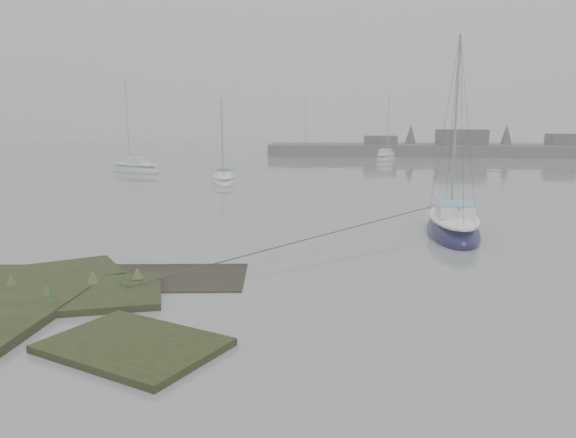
{
  "coord_description": "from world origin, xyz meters",
  "views": [
    {
      "loc": [
        4.67,
        -11.17,
        4.74
      ],
      "look_at": [
        3.24,
        5.02,
        1.8
      ],
      "focal_mm": 35.0,
      "sensor_mm": 36.0,
      "label": 1
    }
  ],
  "objects": [
    {
      "name": "sailboat_main",
      "position": [
        9.44,
        11.99,
        0.27
      ],
      "size": [
        2.46,
        6.29,
        8.7
      ],
      "rotation": [
        0.0,
        0.0,
        -0.07
      ],
      "color": "#100E35",
      "rests_on": "ground"
    },
    {
      "name": "far_shoreline",
      "position": [
        26.84,
        61.9,
        0.85
      ],
      "size": [
        60.0,
        8.0,
        4.15
      ],
      "color": "#4C4F51",
      "rests_on": "ground"
    },
    {
      "name": "sailboat_far_b",
      "position": [
        10.1,
        53.37,
        0.25
      ],
      "size": [
        3.39,
        5.98,
        8.02
      ],
      "rotation": [
        0.0,
        0.0,
        -0.29
      ],
      "color": "#AEB1B7",
      "rests_on": "ground"
    },
    {
      "name": "ground",
      "position": [
        0.0,
        30.0,
        0.0
      ],
      "size": [
        160.0,
        160.0,
        0.0
      ],
      "primitive_type": "plane",
      "color": "slate",
      "rests_on": "ground"
    },
    {
      "name": "sailboat_far_a",
      "position": [
        -13.16,
        37.0,
        0.27
      ],
      "size": [
        6.24,
        5.05,
        8.67
      ],
      "rotation": [
        0.0,
        0.0,
        0.99
      ],
      "color": "silver",
      "rests_on": "ground"
    },
    {
      "name": "sailboat_far_c",
      "position": [
        1.01,
        63.8,
        0.25
      ],
      "size": [
        5.9,
        4.42,
        8.05
      ],
      "rotation": [
        0.0,
        0.0,
        1.06
      ],
      "color": "#B4B8BE",
      "rests_on": "ground"
    },
    {
      "name": "sailboat_white",
      "position": [
        -3.62,
        28.98,
        0.21
      ],
      "size": [
        2.74,
        4.99,
        6.7
      ],
      "rotation": [
        0.0,
        0.0,
        0.26
      ],
      "color": "white",
      "rests_on": "ground"
    }
  ]
}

